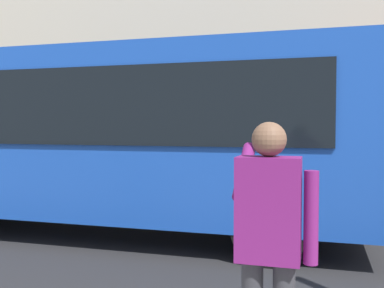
# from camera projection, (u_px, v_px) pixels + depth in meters

# --- Properties ---
(ground_plane) EXTENTS (60.00, 60.00, 0.00)m
(ground_plane) POSITION_uv_depth(u_px,v_px,m) (262.00, 238.00, 7.15)
(ground_plane) COLOR #232326
(red_bus) EXTENTS (9.05, 2.54, 3.08)m
(red_bus) POSITION_uv_depth(u_px,v_px,m) (99.00, 134.00, 7.59)
(red_bus) COLOR #1947AD
(red_bus) RESTS_ON ground_plane
(pedestrian_photographer) EXTENTS (0.53, 0.52, 1.70)m
(pedestrian_photographer) POSITION_uv_depth(u_px,v_px,m) (269.00, 234.00, 2.80)
(pedestrian_photographer) COLOR #2D2D33
(pedestrian_photographer) RESTS_ON sidewalk_curb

